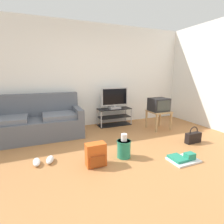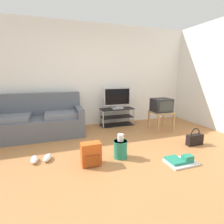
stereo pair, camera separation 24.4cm
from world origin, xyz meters
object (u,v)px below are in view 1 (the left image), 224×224
(floor_tray, at_px, (183,159))
(sneakers_pair, at_px, (43,161))
(tv_stand, at_px, (114,117))
(side_table, at_px, (159,114))
(cleaning_bucket, at_px, (124,148))
(backpack, at_px, (96,155))
(handbag, at_px, (193,137))
(crt_tv, at_px, (159,105))
(couch, at_px, (36,123))
(flat_tv, at_px, (115,98))

(floor_tray, bearing_deg, sneakers_pair, 159.46)
(tv_stand, xyz_separation_m, side_table, (0.92, -0.76, 0.16))
(floor_tray, bearing_deg, cleaning_bucket, 149.39)
(cleaning_bucket, relative_size, sneakers_pair, 1.22)
(backpack, relative_size, handbag, 1.03)
(crt_tv, bearing_deg, backpack, -150.08)
(tv_stand, bearing_deg, sneakers_pair, -140.87)
(tv_stand, xyz_separation_m, crt_tv, (0.92, -0.74, 0.40))
(couch, bearing_deg, side_table, -10.42)
(tv_stand, xyz_separation_m, floor_tray, (0.23, -2.36, -0.20))
(cleaning_bucket, bearing_deg, handbag, 0.76)
(cleaning_bucket, bearing_deg, flat_tv, 71.26)
(couch, distance_m, floor_tray, 3.10)
(crt_tv, relative_size, sneakers_pair, 1.32)
(tv_stand, height_order, backpack, tv_stand)
(flat_tv, height_order, side_table, flat_tv)
(backpack, relative_size, floor_tray, 0.77)
(backpack, bearing_deg, cleaning_bucket, 0.20)
(flat_tv, relative_size, handbag, 2.11)
(handbag, xyz_separation_m, floor_tray, (-0.77, -0.52, -0.08))
(backpack, bearing_deg, couch, 108.18)
(flat_tv, xyz_separation_m, handbag, (1.00, -1.81, -0.63))
(flat_tv, height_order, cleaning_bucket, flat_tv)
(flat_tv, bearing_deg, tv_stand, 90.00)
(couch, distance_m, crt_tv, 2.99)
(side_table, height_order, handbag, side_table)
(tv_stand, height_order, sneakers_pair, tv_stand)
(backpack, bearing_deg, side_table, 21.19)
(flat_tv, bearing_deg, sneakers_pair, -141.27)
(crt_tv, xyz_separation_m, handbag, (0.08, -1.09, -0.52))
(backpack, xyz_separation_m, handbag, (2.14, 0.10, -0.06))
(backpack, bearing_deg, floor_tray, -25.46)
(handbag, relative_size, cleaning_bucket, 0.84)
(sneakers_pair, height_order, floor_tray, floor_tray)
(handbag, height_order, cleaning_bucket, cleaning_bucket)
(side_table, bearing_deg, floor_tray, -113.50)
(couch, bearing_deg, cleaning_bucket, -49.72)
(backpack, relative_size, cleaning_bucket, 0.87)
(sneakers_pair, bearing_deg, tv_stand, 39.13)
(cleaning_bucket, xyz_separation_m, floor_tray, (0.85, -0.50, -0.14))
(crt_tv, bearing_deg, handbag, -86.02)
(side_table, distance_m, backpack, 2.39)
(handbag, bearing_deg, couch, 151.77)
(tv_stand, bearing_deg, crt_tv, -38.99)
(couch, bearing_deg, flat_tv, 5.70)
(flat_tv, bearing_deg, cleaning_bucket, -108.74)
(flat_tv, height_order, sneakers_pair, flat_tv)
(couch, bearing_deg, floor_tray, -43.73)
(flat_tv, bearing_deg, floor_tray, -84.48)
(tv_stand, relative_size, crt_tv, 2.01)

